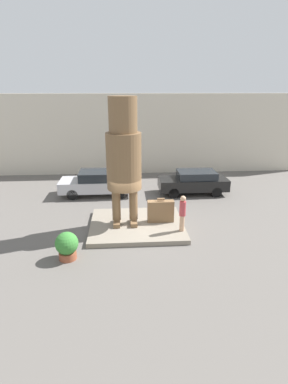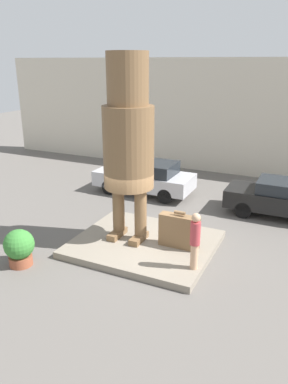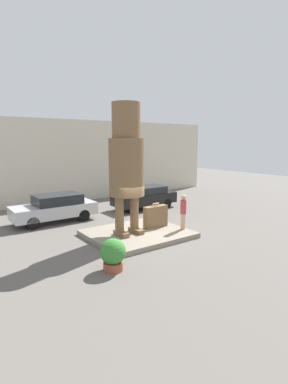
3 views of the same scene
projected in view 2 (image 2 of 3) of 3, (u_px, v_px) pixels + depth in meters
The scene contains 9 objects.
ground_plane at pixel (144, 247), 12.51m from camera, with size 60.00×60.00×0.00m, color #605B56.
pedestal at pixel (144, 244), 12.47m from camera, with size 4.52×3.87×0.23m.
building_backdrop at pixel (224, 117), 20.06m from camera, with size 28.00×0.60×6.07m.
statue_figure at pixel (128, 136), 11.55m from camera, with size 1.61×1.61×5.94m.
giant_suitcase at pixel (179, 231), 11.88m from camera, with size 1.28×0.37×1.23m.
tourist at pixel (195, 239), 10.48m from camera, with size 0.29×0.29×1.71m.
parked_car_silver at pixel (145, 177), 17.30m from camera, with size 4.55×1.86×1.55m.
parked_car_black at pixel (284, 198), 14.69m from camera, with size 4.34×1.75×1.48m.
planter_pot at pixel (19, 247), 11.22m from camera, with size 0.91×0.91×1.15m.
Camera 2 is at (4.79, -10.12, 5.88)m, focal length 35.00 mm.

